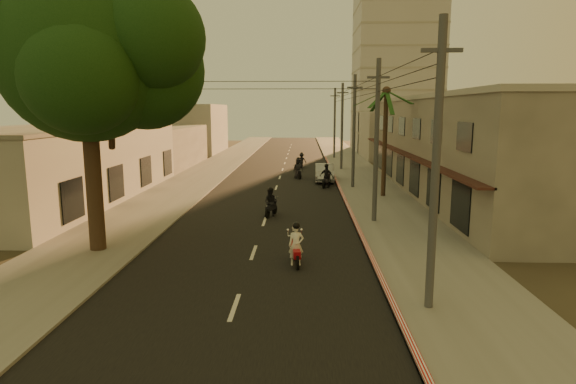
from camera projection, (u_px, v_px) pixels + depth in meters
name	position (u px, v px, depth m)	size (l,w,h in m)	color
ground	(248.00, 267.00, 19.44)	(160.00, 160.00, 0.00)	#383023
road	(276.00, 188.00, 39.13)	(10.00, 140.00, 0.02)	black
sidewalk_right	(369.00, 188.00, 38.89)	(5.00, 140.00, 0.12)	slate
sidewalk_left	(185.00, 187.00, 39.36)	(5.00, 140.00, 0.12)	slate
curb_stripe	(344.00, 198.00, 34.03)	(0.20, 60.00, 0.20)	#B51713
shophouse_row	(460.00, 145.00, 36.11)	(8.80, 34.20, 7.30)	gray
left_building	(69.00, 164.00, 33.22)	(8.20, 24.20, 5.20)	#A49F94
distant_tower	(396.00, 57.00, 71.72)	(12.10, 12.10, 28.00)	#B7B5B2
broadleaf_tree	(96.00, 57.00, 20.32)	(9.60, 8.70, 12.10)	black
palm_tree	(386.00, 97.00, 33.73)	(5.00, 5.00, 8.20)	black
utility_poles	(354.00, 106.00, 37.83)	(1.20, 48.26, 9.00)	#38383A
filler_right	(394.00, 135.00, 62.81)	(8.00, 14.00, 6.00)	#A49F94
filler_left_near	(157.00, 147.00, 52.99)	(8.00, 14.00, 4.40)	#A49F94
filler_left_far	(193.00, 129.00, 70.50)	(8.00, 14.00, 7.00)	#A49F94
scooter_red	(296.00, 246.00, 19.61)	(0.77, 1.85, 1.82)	black
scooter_mid_a	(271.00, 203.00, 28.55)	(1.18, 1.77, 1.79)	black
scooter_mid_b	(326.00, 177.00, 39.08)	(1.38, 1.92, 1.97)	black
scooter_far_a	(298.00, 169.00, 44.24)	(1.19, 1.97, 1.97)	black
scooter_far_b	(302.00, 161.00, 52.63)	(1.13, 1.72, 1.69)	black
parked_car	(325.00, 173.00, 42.57)	(1.73, 4.70, 1.54)	#999BA1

